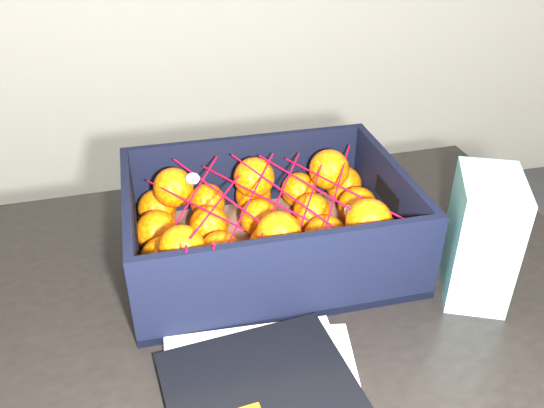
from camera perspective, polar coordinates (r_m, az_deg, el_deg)
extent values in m
cube|color=black|center=(0.77, -6.42, -13.59)|extent=(1.22, 0.84, 0.04)
cylinder|color=black|center=(1.41, 15.40, -10.25)|extent=(0.06, 0.06, 0.71)
cube|color=brown|center=(0.87, -0.47, -4.82)|extent=(0.40, 0.30, 0.01)
cube|color=black|center=(0.96, -2.48, 3.19)|extent=(0.40, 0.01, 0.13)
cube|color=black|center=(0.72, 2.18, -7.65)|extent=(0.40, 0.01, 0.13)
cube|color=black|center=(0.82, -13.94, -3.20)|extent=(0.01, 0.28, 0.13)
cube|color=black|center=(0.89, 11.85, 0.19)|extent=(0.01, 0.28, 0.13)
sphere|color=#E55A04|center=(0.74, -10.65, -9.09)|extent=(0.06, 0.06, 0.06)
sphere|color=#E55A04|center=(0.80, -10.93, -5.54)|extent=(0.07, 0.07, 0.07)
sphere|color=#E55A04|center=(0.86, -11.54, -2.70)|extent=(0.06, 0.06, 0.06)
sphere|color=#E55A04|center=(0.92, -11.52, -0.43)|extent=(0.06, 0.06, 0.06)
sphere|color=#E55A04|center=(0.75, -4.82, -8.09)|extent=(0.06, 0.06, 0.06)
sphere|color=#E55A04|center=(0.81, -5.25, -4.86)|extent=(0.06, 0.06, 0.06)
sphere|color=#E55A04|center=(0.87, -6.37, -2.10)|extent=(0.06, 0.06, 0.06)
sphere|color=#E55A04|center=(0.93, -6.55, 0.31)|extent=(0.06, 0.06, 0.06)
sphere|color=#E55A04|center=(0.76, 1.51, -7.37)|extent=(0.06, 0.06, 0.06)
sphere|color=#E55A04|center=(0.82, -0.20, -4.13)|extent=(0.06, 0.06, 0.06)
sphere|color=#E55A04|center=(0.88, -1.29, -1.43)|extent=(0.06, 0.06, 0.06)
sphere|color=#E55A04|center=(0.93, -1.91, 0.86)|extent=(0.06, 0.06, 0.06)
sphere|color=#E55A04|center=(0.78, 7.25, -6.28)|extent=(0.06, 0.06, 0.06)
sphere|color=#E55A04|center=(0.84, 5.39, -3.27)|extent=(0.06, 0.06, 0.06)
sphere|color=#E55A04|center=(0.89, 4.03, -0.79)|extent=(0.06, 0.06, 0.06)
sphere|color=#E55A04|center=(0.95, 2.73, 1.43)|extent=(0.06, 0.06, 0.06)
sphere|color=#E55A04|center=(0.81, 12.04, -5.36)|extent=(0.06, 0.06, 0.06)
sphere|color=#E55A04|center=(0.86, 10.50, -2.59)|extent=(0.06, 0.06, 0.06)
sphere|color=#E55A04|center=(0.92, 8.63, -0.20)|extent=(0.06, 0.06, 0.06)
sphere|color=#E55A04|center=(0.98, 7.22, 2.01)|extent=(0.06, 0.06, 0.06)
sphere|color=#E55A04|center=(0.74, -9.10, -4.43)|extent=(0.06, 0.06, 0.06)
sphere|color=#E55A04|center=(0.87, -9.92, 1.64)|extent=(0.06, 0.06, 0.06)
sphere|color=#E55A04|center=(0.76, 0.69, -3.07)|extent=(0.06, 0.06, 0.06)
sphere|color=#E55A04|center=(0.89, -1.82, 2.68)|extent=(0.06, 0.06, 0.06)
sphere|color=#E55A04|center=(0.79, 9.75, -1.76)|extent=(0.07, 0.07, 0.07)
sphere|color=#E55A04|center=(0.92, 5.80, 3.48)|extent=(0.07, 0.07, 0.07)
cylinder|color=red|center=(0.79, -8.24, 0.14)|extent=(0.11, 0.21, 0.03)
cylinder|color=red|center=(0.80, -5.24, 1.09)|extent=(0.11, 0.21, 0.02)
cylinder|color=red|center=(0.81, -2.14, 1.32)|extent=(0.11, 0.21, 0.02)
cylinder|color=red|center=(0.81, 1.13, 1.30)|extent=(0.11, 0.21, 0.03)
cylinder|color=red|center=(0.82, 4.10, 1.75)|extent=(0.11, 0.21, 0.01)
cylinder|color=red|center=(0.84, 6.94, 1.75)|extent=(0.11, 0.21, 0.00)
cylinder|color=red|center=(0.80, -8.32, 0.25)|extent=(0.11, 0.21, 0.03)
cylinder|color=red|center=(0.80, -5.11, 0.60)|extent=(0.11, 0.21, 0.03)
cylinder|color=red|center=(0.80, -1.99, 0.91)|extent=(0.11, 0.21, 0.02)
cylinder|color=red|center=(0.82, 0.99, 1.25)|extent=(0.11, 0.21, 0.01)
cylinder|color=red|center=(0.82, 4.08, 1.19)|extent=(0.11, 0.21, 0.02)
cylinder|color=red|center=(0.85, 6.71, 2.00)|extent=(0.11, 0.21, 0.02)
cylinder|color=red|center=(0.69, -8.55, -6.26)|extent=(0.00, 0.03, 0.09)
cylinder|color=red|center=(0.69, -6.07, -5.93)|extent=(0.01, 0.04, 0.08)
cube|color=silver|center=(0.81, 20.38, -3.16)|extent=(0.12, 0.14, 0.18)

